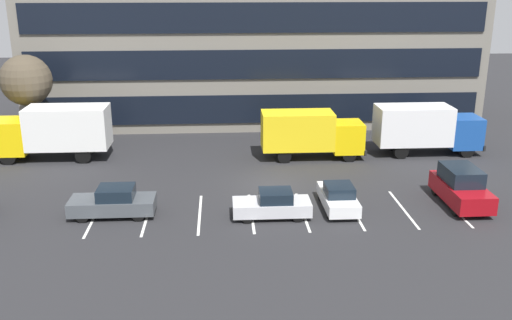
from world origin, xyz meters
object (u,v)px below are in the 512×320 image
object	(u,v)px
box_truck_yellow_all	(310,132)
bare_tree	(26,80)
box_truck_blue	(426,127)
sedan_silver	(273,205)
suv_maroon	(461,187)
sedan_charcoal	(113,202)
sedan_white	(338,197)
box_truck_yellow	(54,130)

from	to	relation	value
box_truck_yellow_all	bare_tree	world-z (taller)	bare_tree
box_truck_blue	sedan_silver	size ratio (longest dim) A/B	1.84
suv_maroon	sedan_charcoal	size ratio (longest dim) A/B	1.05
suv_maroon	sedan_silver	bearing A→B (deg)	-174.05
sedan_charcoal	bare_tree	distance (m)	16.28
sedan_white	box_truck_yellow_all	bearing A→B (deg)	90.96
box_truck_blue	bare_tree	xyz separation A→B (m)	(-28.64, 3.42, 3.07)
sedan_white	sedan_charcoal	bearing A→B (deg)	-179.21
box_truck_yellow	suv_maroon	distance (m)	26.86
sedan_charcoal	box_truck_yellow_all	bearing A→B (deg)	38.18
box_truck_yellow_all	sedan_silver	world-z (taller)	box_truck_yellow_all
box_truck_yellow	box_truck_blue	bearing A→B (deg)	-0.95
suv_maroon	bare_tree	world-z (taller)	bare_tree
box_truck_blue	sedan_charcoal	distance (m)	22.74
suv_maroon	sedan_white	bearing A→B (deg)	-178.03
sedan_silver	bare_tree	bearing A→B (deg)	139.85
box_truck_blue	sedan_silver	distance (m)	16.06
sedan_charcoal	sedan_white	bearing A→B (deg)	0.79
box_truck_yellow_all	sedan_silver	bearing A→B (deg)	-109.26
box_truck_yellow_all	suv_maroon	size ratio (longest dim) A/B	1.52
box_truck_blue	box_truck_yellow	bearing A→B (deg)	179.05
bare_tree	box_truck_blue	bearing A→B (deg)	-6.81
box_truck_blue	box_truck_yellow_all	distance (m)	8.42
sedan_silver	suv_maroon	xyz separation A→B (m)	(10.67, 1.11, 0.33)
sedan_silver	bare_tree	xyz separation A→B (m)	(-16.69, 14.08, 4.35)
sedan_white	bare_tree	bearing A→B (deg)	147.07
box_truck_yellow_all	box_truck_yellow	bearing A→B (deg)	176.96
bare_tree	sedan_white	bearing A→B (deg)	-32.93
box_truck_yellow	sedan_silver	size ratio (longest dim) A/B	1.94
sedan_silver	suv_maroon	world-z (taller)	suv_maroon
box_truck_blue	sedan_white	distance (m)	12.86
sedan_silver	sedan_charcoal	world-z (taller)	sedan_charcoal
box_truck_yellow	bare_tree	world-z (taller)	bare_tree
sedan_white	suv_maroon	size ratio (longest dim) A/B	0.86
sedan_charcoal	bare_tree	xyz separation A→B (m)	(-8.23, 13.38, 4.28)
sedan_charcoal	sedan_silver	bearing A→B (deg)	-4.77
sedan_white	suv_maroon	xyz separation A→B (m)	(6.97, 0.24, 0.35)
box_truck_yellow	bare_tree	size ratio (longest dim) A/B	1.16
box_truck_yellow_all	sedan_white	bearing A→B (deg)	-89.04
box_truck_blue	box_truck_yellow	distance (m)	26.19
box_truck_blue	bare_tree	distance (m)	29.01
sedan_silver	box_truck_yellow	bearing A→B (deg)	142.08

